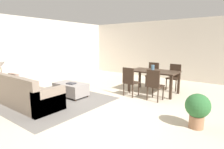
# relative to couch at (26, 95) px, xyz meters

# --- Properties ---
(ground_plane) EXTENTS (10.80, 10.80, 0.00)m
(ground_plane) POSITION_rel_couch_xyz_m (1.90, 1.00, -0.30)
(ground_plane) COLOR beige
(wall_back) EXTENTS (9.00, 0.12, 2.70)m
(wall_back) POSITION_rel_couch_xyz_m (1.90, 6.00, 1.05)
(wall_back) COLOR beige
(wall_back) RESTS_ON ground_plane
(wall_left) EXTENTS (0.12, 11.00, 2.70)m
(wall_left) POSITION_rel_couch_xyz_m (-2.60, 1.50, 1.05)
(wall_left) COLOR beige
(wall_left) RESTS_ON ground_plane
(area_rug) EXTENTS (3.00, 2.80, 0.01)m
(area_rug) POSITION_rel_couch_xyz_m (0.15, 0.67, -0.29)
(area_rug) COLOR slate
(area_rug) RESTS_ON ground_plane
(couch) EXTENTS (2.12, 0.87, 0.86)m
(couch) POSITION_rel_couch_xyz_m (0.00, 0.00, 0.00)
(couch) COLOR gray
(couch) RESTS_ON ground_plane
(ottoman_table) EXTENTS (1.08, 0.59, 0.42)m
(ottoman_table) POSITION_rel_couch_xyz_m (0.29, 1.29, -0.05)
(ottoman_table) COLOR gray
(ottoman_table) RESTS_ON ground_plane
(side_table) EXTENTS (0.40, 0.40, 0.59)m
(side_table) POSITION_rel_couch_xyz_m (-1.36, -0.01, 0.17)
(side_table) COLOR olive
(side_table) RESTS_ON ground_plane
(table_lamp) EXTENTS (0.26, 0.26, 0.53)m
(table_lamp) POSITION_rel_couch_xyz_m (-1.36, -0.01, 0.71)
(table_lamp) COLOR brown
(table_lamp) RESTS_ON side_table
(dining_table) EXTENTS (1.57, 0.89, 0.76)m
(dining_table) POSITION_rel_couch_xyz_m (2.22, 3.25, 0.37)
(dining_table) COLOR #332319
(dining_table) RESTS_ON ground_plane
(dining_chair_near_left) EXTENTS (0.43, 0.43, 0.92)m
(dining_chair_near_left) POSITION_rel_couch_xyz_m (1.79, 2.42, 0.22)
(dining_chair_near_left) COLOR #332319
(dining_chair_near_left) RESTS_ON ground_plane
(dining_chair_near_right) EXTENTS (0.42, 0.42, 0.92)m
(dining_chair_near_right) POSITION_rel_couch_xyz_m (2.60, 2.43, 0.22)
(dining_chair_near_right) COLOR #332319
(dining_chair_near_right) RESTS_ON ground_plane
(dining_chair_far_left) EXTENTS (0.42, 0.42, 0.92)m
(dining_chair_far_left) POSITION_rel_couch_xyz_m (1.80, 4.10, 0.22)
(dining_chair_far_left) COLOR #332319
(dining_chair_far_left) RESTS_ON ground_plane
(dining_chair_far_right) EXTENTS (0.41, 0.41, 0.92)m
(dining_chair_far_right) POSITION_rel_couch_xyz_m (2.64, 4.07, 0.22)
(dining_chair_far_right) COLOR #332319
(dining_chair_far_right) RESTS_ON ground_plane
(vase_centerpiece) EXTENTS (0.11, 0.11, 0.18)m
(vase_centerpiece) POSITION_rel_couch_xyz_m (2.17, 3.26, 0.56)
(vase_centerpiece) COLOR slate
(vase_centerpiece) RESTS_ON dining_table
(book_on_ottoman) EXTENTS (0.29, 0.24, 0.03)m
(book_on_ottoman) POSITION_rel_couch_xyz_m (0.39, 1.24, 0.14)
(book_on_ottoman) COLOR #333338
(book_on_ottoman) RESTS_ON ottoman_table
(potted_plant) EXTENTS (0.48, 0.48, 0.70)m
(potted_plant) POSITION_rel_couch_xyz_m (3.98, 1.36, 0.12)
(potted_plant) COLOR #996B4C
(potted_plant) RESTS_ON ground_plane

